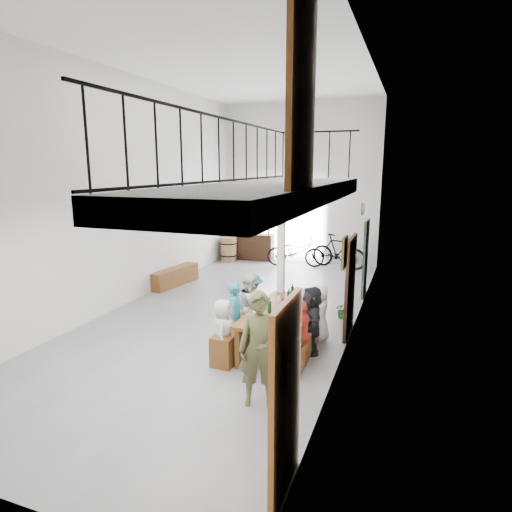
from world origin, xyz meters
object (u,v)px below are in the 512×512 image
at_px(oak_barrel, 228,249).
at_px(serving_counter, 249,246).
at_px(bench_inner, 247,331).
at_px(side_bench, 175,277).
at_px(tasting_table, 278,314).
at_px(bicycle_near, 296,252).
at_px(host_standing, 260,349).

relative_size(oak_barrel, serving_counter, 0.49).
relative_size(bench_inner, serving_counter, 1.28).
bearing_deg(side_bench, tasting_table, -38.21).
xyz_separation_m(tasting_table, bicycle_near, (-1.44, 6.66, -0.20)).
height_order(oak_barrel, serving_counter, serving_counter).
relative_size(bench_inner, side_bench, 1.31).
bearing_deg(side_bench, oak_barrel, 87.07).
distance_m(oak_barrel, serving_counter, 0.80).
relative_size(side_bench, serving_counter, 0.98).
bearing_deg(tasting_table, host_standing, -79.02).
height_order(oak_barrel, bicycle_near, bicycle_near).
bearing_deg(tasting_table, serving_counter, 116.61).
relative_size(oak_barrel, host_standing, 0.52).
relative_size(oak_barrel, bicycle_near, 0.45).
bearing_deg(bicycle_near, serving_counter, 63.91).
relative_size(tasting_table, side_bench, 1.28).
distance_m(side_bench, bicycle_near, 4.35).
distance_m(side_bench, host_standing, 6.73).
bearing_deg(serving_counter, side_bench, -103.65).
distance_m(tasting_table, serving_counter, 7.94).
relative_size(tasting_table, host_standing, 1.34).
height_order(side_bench, host_standing, host_standing).
relative_size(side_bench, oak_barrel, 2.02).
xyz_separation_m(side_bench, host_standing, (4.39, -5.07, 0.59)).
bearing_deg(bench_inner, oak_barrel, 119.18).
bearing_deg(bicycle_near, bench_inner, 176.60).
xyz_separation_m(serving_counter, host_standing, (3.64, -9.04, 0.36)).
bearing_deg(bench_inner, side_bench, 140.16).
bearing_deg(host_standing, oak_barrel, 99.41).
relative_size(tasting_table, oak_barrel, 2.58).
bearing_deg(serving_counter, oak_barrel, -138.89).
height_order(side_bench, bicycle_near, bicycle_near).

